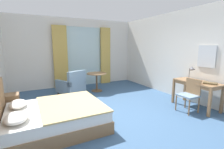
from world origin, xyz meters
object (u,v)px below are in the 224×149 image
object	(u,v)px
bed	(52,117)
desk_chair	(190,93)
writing_desk	(197,85)
nightstand	(9,104)
round_cafe_table	(97,78)
armchair_by_window	(72,85)
desk_lamp	(192,70)
closed_book	(210,83)

from	to	relation	value
bed	desk_chair	world-z (taller)	bed
writing_desk	desk_chair	xyz separation A→B (m)	(-0.38, -0.09, -0.16)
nightstand	round_cafe_table	bearing A→B (deg)	19.44
bed	nightstand	distance (m)	1.58
armchair_by_window	round_cafe_table	size ratio (longest dim) A/B	1.38
writing_desk	desk_lamp	world-z (taller)	desk_lamp
desk_lamp	desk_chair	bearing A→B (deg)	-142.42
desk_lamp	armchair_by_window	size ratio (longest dim) A/B	0.42
closed_book	round_cafe_table	size ratio (longest dim) A/B	0.42
bed	desk_lamp	size ratio (longest dim) A/B	4.57
desk_lamp	round_cafe_table	xyz separation A→B (m)	(-1.87, 2.67, -0.53)
writing_desk	closed_book	size ratio (longest dim) A/B	3.84
desk_chair	round_cafe_table	size ratio (longest dim) A/B	1.15
desk_chair	armchair_by_window	distance (m)	3.83
desk_chair	writing_desk	bearing A→B (deg)	13.83
desk_chair	armchair_by_window	world-z (taller)	armchair_by_window
writing_desk	armchair_by_window	size ratio (longest dim) A/B	1.18
nightstand	closed_book	distance (m)	5.23
desk_lamp	round_cafe_table	size ratio (longest dim) A/B	0.58
writing_desk	round_cafe_table	bearing A→B (deg)	122.64
desk_chair	armchair_by_window	bearing A→B (deg)	129.61
writing_desk	armchair_by_window	world-z (taller)	armchair_by_window
nightstand	desk_lamp	size ratio (longest dim) A/B	1.17
bed	closed_book	world-z (taller)	bed
writing_desk	desk_chair	distance (m)	0.42
bed	round_cafe_table	distance (m)	3.02
closed_book	armchair_by_window	size ratio (longest dim) A/B	0.31
round_cafe_table	armchair_by_window	bearing A→B (deg)	-178.01
writing_desk	round_cafe_table	xyz separation A→B (m)	(-1.85, 2.89, -0.13)
desk_chair	desk_lamp	distance (m)	0.76
nightstand	armchair_by_window	size ratio (longest dim) A/B	0.50
nightstand	desk_lamp	bearing A→B (deg)	-19.66
writing_desk	round_cafe_table	world-z (taller)	writing_desk
nightstand	armchair_by_window	world-z (taller)	armchair_by_window
writing_desk	desk_lamp	size ratio (longest dim) A/B	2.78
closed_book	round_cafe_table	bearing A→B (deg)	92.44
writing_desk	closed_book	world-z (taller)	closed_book
bed	armchair_by_window	xyz separation A→B (m)	(0.96, 2.27, 0.07)
nightstand	desk_chair	size ratio (longest dim) A/B	0.59
nightstand	desk_lamp	world-z (taller)	desk_lamp
round_cafe_table	bed	bearing A→B (deg)	-130.02
armchair_by_window	writing_desk	bearing A→B (deg)	-45.36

